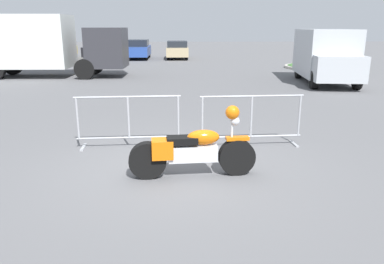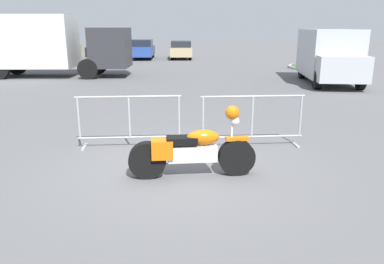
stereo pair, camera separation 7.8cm
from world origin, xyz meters
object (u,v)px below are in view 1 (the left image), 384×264
Objects in this scene: crowd_barrier_far at (251,120)px; parked_car_blue at (138,49)px; parked_car_white at (19,50)px; crowd_barrier_near at (129,121)px; parked_car_black at (99,49)px; delivery_van at (326,54)px; parked_car_tan at (177,50)px; pedestrian at (90,55)px; box_truck at (37,43)px; parked_car_yellow at (59,49)px; motorcycle at (193,150)px.

parked_car_blue is at bearing 101.95° from crowd_barrier_far.
parked_car_white is 9.24m from parked_car_blue.
crowd_barrier_near is 0.49× the size of parked_car_black.
crowd_barrier_far is 0.41× the size of delivery_van.
delivery_van is 15.02m from parked_car_tan.
parked_car_tan reaches higher than crowd_barrier_near.
crowd_barrier_far is at bearing -125.13° from pedestrian.
box_truck reaches higher than delivery_van.
parked_car_yellow is at bearing 103.08° from box_truck.
parked_car_yellow is 2.59× the size of pedestrian.
parked_car_white is at bearing 69.70° from pedestrian.
crowd_barrier_near is at bearing -160.31° from parked_car_yellow.
parked_car_tan is (0.83, 22.59, 0.14)m from crowd_barrier_near.
crowd_barrier_far is 23.04m from parked_car_blue.
box_truck is 1.83× the size of parked_car_white.
parked_car_blue is (-3.51, 24.16, 0.30)m from motorcycle.
delivery_van is 1.19× the size of parked_car_yellow.
parked_car_black reaches higher than parked_car_white.
crowd_barrier_near is 24.14m from parked_car_yellow.
delivery_van is (7.46, 9.12, 0.69)m from crowd_barrier_near.
box_truck is at bearing 164.90° from pedestrian.
parked_car_blue is at bearing 19.31° from pedestrian.
motorcycle is 2.05m from crowd_barrier_near.
parked_car_white is at bearing 121.69° from crowd_barrier_far.
crowd_barrier_far is at bearing 47.44° from motorcycle.
parked_car_black is (-7.85, 22.75, 0.19)m from crowd_barrier_far.
parked_car_white is 2.49× the size of pedestrian.
box_truck reaches higher than crowd_barrier_far.
parked_car_white is at bearing 88.45° from parked_car_blue.
parked_car_black is 3.09m from parked_car_blue.
box_truck reaches higher than parked_car_black.
parked_car_tan is 2.41× the size of pedestrian.
pedestrian is (1.44, -9.13, 0.17)m from parked_car_black.
parked_car_white reaches higher than crowd_barrier_near.
parked_car_black is 1.00× the size of parked_car_blue.
crowd_barrier_near and crowd_barrier_far have the same top height.
pedestrian reaches higher than parked_car_yellow.
box_truck reaches higher than motorcycle.
motorcycle is at bearing -127.83° from crowd_barrier_far.
parked_car_white is 11.83m from pedestrian.
parked_car_blue is 2.59× the size of pedestrian.
parked_car_white is (-14.00, 22.68, 0.17)m from crowd_barrier_far.
crowd_barrier_far is 0.52× the size of parked_car_tan.
parked_car_yellow is at bearing 107.01° from motorcycle.
parked_car_black reaches higher than parked_car_tan.
box_truck reaches higher than parked_car_yellow.
parked_car_yellow reaches higher than motorcycle.
pedestrian reaches higher than parked_car_white.
pedestrian is at bearing -105.02° from delivery_van.
delivery_van is (6.20, 10.74, 0.79)m from motorcycle.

